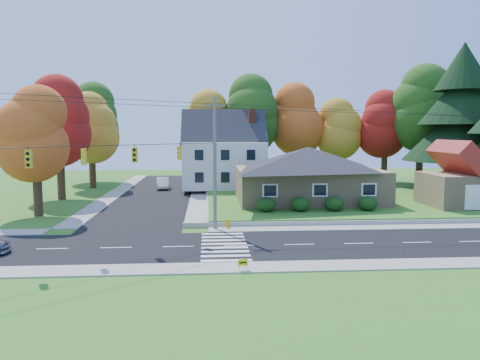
# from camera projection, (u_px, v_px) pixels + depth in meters

# --- Properties ---
(ground) EXTENTS (120.00, 120.00, 0.00)m
(ground) POSITION_uv_depth(u_px,v_px,m) (239.00, 246.00, 30.67)
(ground) COLOR #3D7923
(road_main) EXTENTS (90.00, 8.00, 0.02)m
(road_main) POSITION_uv_depth(u_px,v_px,m) (239.00, 246.00, 30.67)
(road_main) COLOR black
(road_main) RESTS_ON ground
(road_cross) EXTENTS (8.00, 44.00, 0.02)m
(road_cross) POSITION_uv_depth(u_px,v_px,m) (158.00, 193.00, 55.90)
(road_cross) COLOR black
(road_cross) RESTS_ON ground
(sidewalk_north) EXTENTS (90.00, 2.00, 0.08)m
(sidewalk_north) POSITION_uv_depth(u_px,v_px,m) (235.00, 229.00, 35.63)
(sidewalk_north) COLOR #9C9A90
(sidewalk_north) RESTS_ON ground
(sidewalk_south) EXTENTS (90.00, 2.00, 0.08)m
(sidewalk_south) POSITION_uv_depth(u_px,v_px,m) (246.00, 267.00, 25.71)
(sidewalk_south) COLOR #9C9A90
(sidewalk_south) RESTS_ON ground
(lawn) EXTENTS (30.00, 30.00, 0.50)m
(lawn) POSITION_uv_depth(u_px,v_px,m) (342.00, 195.00, 52.38)
(lawn) COLOR #3D7923
(lawn) RESTS_ON ground
(ranch_house) EXTENTS (14.60, 10.60, 5.40)m
(ranch_house) POSITION_uv_depth(u_px,v_px,m) (308.00, 173.00, 46.75)
(ranch_house) COLOR tan
(ranch_house) RESTS_ON lawn
(colonial_house) EXTENTS (10.40, 8.40, 9.60)m
(colonial_house) POSITION_uv_depth(u_px,v_px,m) (224.00, 154.00, 57.96)
(colonial_house) COLOR silver
(colonial_house) RESTS_ON lawn
(garage) EXTENTS (7.30, 6.30, 4.60)m
(garage) POSITION_uv_depth(u_px,v_px,m) (464.00, 181.00, 43.80)
(garage) COLOR tan
(garage) RESTS_ON lawn
(hedge_row) EXTENTS (10.70, 1.70, 1.27)m
(hedge_row) POSITION_uv_depth(u_px,v_px,m) (317.00, 204.00, 40.79)
(hedge_row) COLOR #163A10
(hedge_row) RESTS_ON lawn
(traffic_infrastructure) EXTENTS (38.10, 10.66, 10.00)m
(traffic_infrastructure) POSITION_uv_depth(u_px,v_px,m) (236.00, 166.00, 31.45)
(traffic_infrastructure) COLOR #666059
(traffic_infrastructure) RESTS_ON ground
(tree_lot_0) EXTENTS (6.72, 6.72, 12.51)m
(tree_lot_0) POSITION_uv_depth(u_px,v_px,m) (207.00, 124.00, 63.37)
(tree_lot_0) COLOR #3F2A19
(tree_lot_0) RESTS_ON lawn
(tree_lot_1) EXTENTS (7.84, 7.84, 14.60)m
(tree_lot_1) POSITION_uv_depth(u_px,v_px,m) (252.00, 115.00, 62.66)
(tree_lot_1) COLOR #3F2A19
(tree_lot_1) RESTS_ON lawn
(tree_lot_2) EXTENTS (7.28, 7.28, 13.56)m
(tree_lot_2) POSITION_uv_depth(u_px,v_px,m) (295.00, 120.00, 64.14)
(tree_lot_2) COLOR #3F2A19
(tree_lot_2) RESTS_ON lawn
(tree_lot_3) EXTENTS (6.16, 6.16, 11.47)m
(tree_lot_3) POSITION_uv_depth(u_px,v_px,m) (340.00, 129.00, 63.70)
(tree_lot_3) COLOR #3F2A19
(tree_lot_3) RESTS_ON lawn
(tree_lot_4) EXTENTS (6.72, 6.72, 12.51)m
(tree_lot_4) POSITION_uv_depth(u_px,v_px,m) (385.00, 124.00, 63.06)
(tree_lot_4) COLOR #3F2A19
(tree_lot_4) RESTS_ON lawn
(tree_lot_5) EXTENTS (8.40, 8.40, 15.64)m
(tree_lot_5) POSITION_uv_depth(u_px,v_px,m) (422.00, 109.00, 61.15)
(tree_lot_5) COLOR #3F2A19
(tree_lot_5) RESTS_ON lawn
(conifer_east_a) EXTENTS (12.80, 12.80, 16.96)m
(conifer_east_a) POSITION_uv_depth(u_px,v_px,m) (462.00, 114.00, 53.38)
(conifer_east_a) COLOR #3F2A19
(conifer_east_a) RESTS_ON lawn
(tree_west_0) EXTENTS (6.16, 6.16, 11.47)m
(tree_west_0) POSITION_uv_depth(u_px,v_px,m) (35.00, 135.00, 40.62)
(tree_west_0) COLOR #3F2A19
(tree_west_0) RESTS_ON ground
(tree_west_1) EXTENTS (7.28, 7.28, 13.56)m
(tree_west_1) POSITION_uv_depth(u_px,v_px,m) (59.00, 122.00, 50.33)
(tree_west_1) COLOR #3F2A19
(tree_west_1) RESTS_ON ground
(tree_west_2) EXTENTS (6.72, 6.72, 12.51)m
(tree_west_2) POSITION_uv_depth(u_px,v_px,m) (91.00, 128.00, 60.39)
(tree_west_2) COLOR #3F2A19
(tree_west_2) RESTS_ON ground
(tree_west_3) EXTENTS (7.84, 7.84, 14.60)m
(tree_west_3) POSITION_uv_depth(u_px,v_px,m) (90.00, 119.00, 68.04)
(tree_west_3) COLOR #3F2A19
(tree_west_3) RESTS_ON ground
(white_car) EXTENTS (2.00, 4.51, 1.44)m
(white_car) POSITION_uv_depth(u_px,v_px,m) (163.00, 183.00, 60.20)
(white_car) COLOR silver
(white_car) RESTS_ON road_cross
(fire_hydrant) EXTENTS (0.43, 0.33, 0.75)m
(fire_hydrant) POSITION_uv_depth(u_px,v_px,m) (228.00, 224.00, 35.96)
(fire_hydrant) COLOR #D78D00
(fire_hydrant) RESTS_ON ground
(yard_sign) EXTENTS (0.53, 0.16, 0.68)m
(yard_sign) POSITION_uv_depth(u_px,v_px,m) (243.00, 263.00, 25.04)
(yard_sign) COLOR black
(yard_sign) RESTS_ON ground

